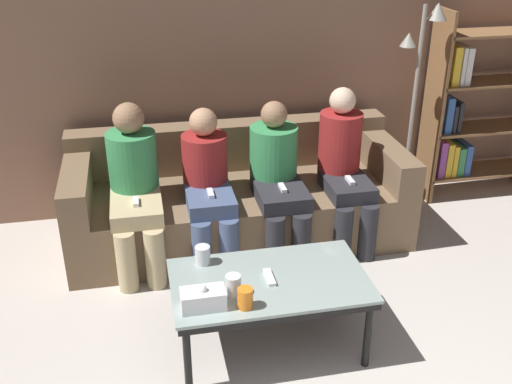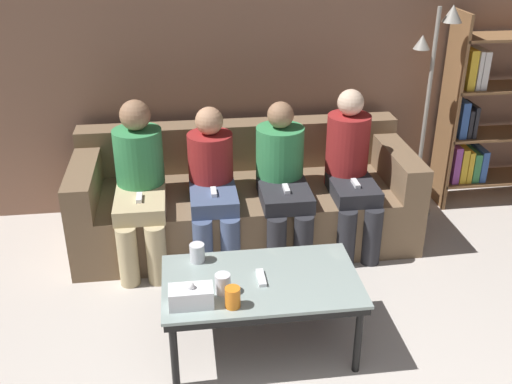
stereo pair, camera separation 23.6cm
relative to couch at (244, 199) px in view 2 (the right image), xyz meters
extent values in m
cube|color=#8C6651|center=(0.00, 0.54, 1.01)|extent=(12.00, 0.06, 2.60)
cube|color=brown|center=(0.00, -0.05, -0.08)|extent=(2.39, 0.93, 0.41)
cube|color=brown|center=(0.00, 0.31, 0.30)|extent=(2.39, 0.20, 0.35)
cube|color=brown|center=(-1.10, -0.05, 0.25)|extent=(0.18, 0.93, 0.25)
cube|color=brown|center=(1.10, -0.05, 0.25)|extent=(0.18, 0.93, 0.25)
cube|color=#8C9E99|center=(-0.05, -1.28, 0.15)|extent=(1.05, 0.61, 0.02)
cube|color=black|center=(-0.05, -1.28, 0.12)|extent=(1.03, 0.60, 0.04)
cylinder|color=black|center=(-0.53, -1.53, -0.09)|extent=(0.04, 0.04, 0.39)
cylinder|color=black|center=(0.42, -1.53, -0.09)|extent=(0.04, 0.04, 0.39)
cylinder|color=black|center=(-0.53, -1.02, -0.09)|extent=(0.04, 0.04, 0.39)
cylinder|color=black|center=(0.42, -1.02, -0.09)|extent=(0.04, 0.04, 0.39)
cylinder|color=silver|center=(-0.26, -1.37, 0.22)|extent=(0.08, 0.08, 0.11)
cylinder|color=silver|center=(-0.38, -1.05, 0.22)|extent=(0.08, 0.08, 0.11)
cylinder|color=orange|center=(-0.22, -1.49, 0.22)|extent=(0.08, 0.08, 0.11)
cube|color=white|center=(-0.43, -1.45, 0.21)|extent=(0.22, 0.12, 0.10)
sphere|color=white|center=(-0.43, -1.45, 0.27)|extent=(0.04, 0.04, 0.04)
cube|color=white|center=(-0.05, -1.28, 0.17)|extent=(0.04, 0.15, 0.02)
cube|color=brown|center=(1.64, 0.31, 0.48)|extent=(0.02, 0.32, 1.54)
cube|color=brown|center=(2.10, 0.31, -0.09)|extent=(0.93, 0.32, 0.02)
cube|color=#8E4293|center=(1.72, 0.31, 0.07)|extent=(0.05, 0.24, 0.31)
cube|color=gold|center=(1.79, 0.31, 0.06)|extent=(0.05, 0.24, 0.29)
cube|color=gold|center=(1.84, 0.31, 0.05)|extent=(0.04, 0.24, 0.26)
cube|color=#38844C|center=(1.89, 0.31, 0.04)|extent=(0.06, 0.24, 0.24)
cube|color=#33569E|center=(1.95, 0.31, 0.05)|extent=(0.05, 0.24, 0.26)
cube|color=brown|center=(2.10, 0.31, 0.29)|extent=(0.93, 0.32, 0.02)
cube|color=#33569E|center=(1.73, 0.31, 0.45)|extent=(0.06, 0.24, 0.29)
cube|color=#232328|center=(1.78, 0.31, 0.41)|extent=(0.03, 0.24, 0.22)
cube|color=#232328|center=(1.82, 0.31, 0.43)|extent=(0.03, 0.24, 0.25)
cube|color=brown|center=(2.10, 0.31, 0.68)|extent=(0.93, 0.32, 0.02)
cube|color=gold|center=(1.73, 0.31, 0.84)|extent=(0.06, 0.24, 0.30)
cube|color=silver|center=(1.78, 0.31, 0.83)|extent=(0.03, 0.24, 0.29)
cube|color=silver|center=(1.83, 0.31, 0.83)|extent=(0.05, 0.24, 0.29)
cylinder|color=gray|center=(1.39, 0.16, -0.27)|extent=(0.26, 0.26, 0.02)
cylinder|color=gray|center=(1.39, 0.16, 0.51)|extent=(0.03, 0.03, 1.60)
cone|color=gray|center=(1.49, 0.16, 1.26)|extent=(0.14, 0.14, 0.12)
cone|color=gray|center=(1.31, 0.20, 1.06)|extent=(0.12, 0.12, 0.10)
cylinder|color=tan|center=(-0.81, -0.56, -0.08)|extent=(0.13, 0.13, 0.41)
cylinder|color=tan|center=(-0.63, -0.56, -0.08)|extent=(0.13, 0.13, 0.41)
cube|color=tan|center=(-0.72, -0.33, 0.18)|extent=(0.33, 0.46, 0.10)
cylinder|color=#388E51|center=(-0.72, -0.10, 0.37)|extent=(0.33, 0.33, 0.48)
sphere|color=#997051|center=(-0.72, -0.10, 0.71)|extent=(0.20, 0.20, 0.20)
cube|color=white|center=(-0.72, -0.38, 0.24)|extent=(0.04, 0.12, 0.02)
cylinder|color=#47567A|center=(-0.33, -0.53, -0.08)|extent=(0.13, 0.13, 0.41)
cylinder|color=#47567A|center=(-0.15, -0.53, -0.08)|extent=(0.13, 0.13, 0.41)
cube|color=#47567A|center=(-0.24, -0.31, 0.18)|extent=(0.31, 0.42, 0.10)
cylinder|color=maroon|center=(-0.24, -0.10, 0.34)|extent=(0.31, 0.31, 0.43)
sphere|color=tan|center=(-0.24, -0.10, 0.65)|extent=(0.19, 0.19, 0.19)
cube|color=white|center=(-0.24, -0.36, 0.24)|extent=(0.04, 0.12, 0.02)
cylinder|color=#28282D|center=(0.15, -0.55, -0.08)|extent=(0.13, 0.13, 0.41)
cylinder|color=#28282D|center=(0.33, -0.55, -0.08)|extent=(0.13, 0.13, 0.41)
cube|color=#28282D|center=(0.24, -0.33, 0.18)|extent=(0.33, 0.45, 0.10)
cylinder|color=#388E51|center=(0.24, -0.10, 0.35)|extent=(0.33, 0.33, 0.45)
sphere|color=#997051|center=(0.24, -0.10, 0.67)|extent=(0.18, 0.18, 0.18)
cube|color=white|center=(0.24, -0.37, 0.24)|extent=(0.04, 0.12, 0.02)
cylinder|color=#28282D|center=(0.63, -0.52, -0.08)|extent=(0.13, 0.13, 0.41)
cylinder|color=#28282D|center=(0.81, -0.52, -0.08)|extent=(0.13, 0.13, 0.41)
cube|color=#28282D|center=(0.72, -0.31, 0.18)|extent=(0.30, 0.42, 0.10)
cylinder|color=maroon|center=(0.72, -0.10, 0.39)|extent=(0.30, 0.30, 0.52)
sphere|color=beige|center=(0.72, -0.10, 0.73)|extent=(0.18, 0.18, 0.18)
cube|color=white|center=(0.72, -0.35, 0.24)|extent=(0.04, 0.12, 0.02)
camera|label=1|loc=(-0.66, -3.85, 1.97)|focal=42.00mm
camera|label=2|loc=(-0.43, -3.89, 1.97)|focal=42.00mm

